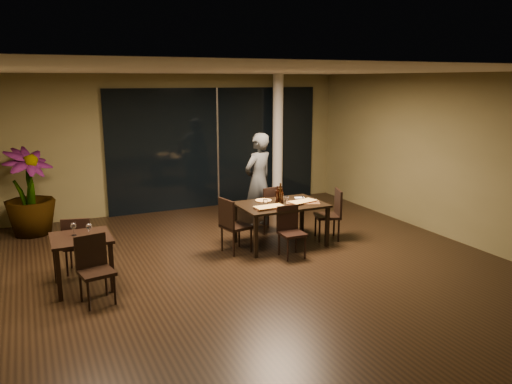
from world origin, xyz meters
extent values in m
plane|color=black|center=(0.00, 0.00, 0.00)|extent=(8.00, 8.00, 0.00)
cube|color=brown|center=(0.00, 4.05, 1.50)|extent=(8.00, 0.10, 3.00)
cube|color=brown|center=(0.00, -4.05, 1.50)|extent=(8.00, 0.10, 3.00)
cube|color=brown|center=(4.05, 0.00, 1.50)|extent=(0.10, 8.00, 3.00)
cube|color=silver|center=(0.00, 0.00, 3.02)|extent=(8.00, 8.00, 0.04)
cube|color=black|center=(1.00, 3.96, 1.35)|extent=(5.00, 0.06, 2.70)
cylinder|color=silver|center=(2.40, 3.65, 1.50)|extent=(0.24, 0.24, 3.00)
cube|color=black|center=(1.00, 0.80, 0.73)|extent=(1.50, 1.00, 0.04)
cube|color=black|center=(0.31, 0.36, 0.35)|extent=(0.06, 0.06, 0.71)
cube|color=black|center=(1.69, 0.36, 0.35)|extent=(0.06, 0.06, 0.71)
cube|color=black|center=(0.31, 1.24, 0.35)|extent=(0.06, 0.06, 0.71)
cube|color=black|center=(1.69, 1.24, 0.35)|extent=(0.06, 0.06, 0.71)
cube|color=black|center=(-2.40, 0.30, 0.73)|extent=(0.80, 0.80, 0.04)
cube|color=black|center=(-2.74, -0.04, 0.35)|extent=(0.06, 0.06, 0.71)
cube|color=black|center=(-2.06, -0.04, 0.35)|extent=(0.06, 0.06, 0.71)
cube|color=black|center=(-2.74, 0.64, 0.35)|extent=(0.06, 0.06, 0.71)
cube|color=black|center=(-2.06, 0.64, 0.35)|extent=(0.06, 0.06, 0.71)
cube|color=black|center=(1.12, 1.61, 0.43)|extent=(0.49, 0.49, 0.05)
cylinder|color=black|center=(1.25, 1.81, 0.21)|extent=(0.03, 0.03, 0.43)
cylinder|color=black|center=(0.92, 1.75, 0.21)|extent=(0.03, 0.03, 0.43)
cylinder|color=black|center=(1.32, 1.47, 0.21)|extent=(0.03, 0.03, 0.43)
cylinder|color=black|center=(0.98, 1.41, 0.21)|extent=(0.03, 0.03, 0.43)
cube|color=black|center=(1.15, 1.42, 0.67)|extent=(0.42, 0.11, 0.48)
cube|color=black|center=(0.87, 0.15, 0.40)|extent=(0.40, 0.40, 0.04)
cylinder|color=black|center=(0.71, -0.01, 0.20)|extent=(0.03, 0.03, 0.40)
cylinder|color=black|center=(1.03, -0.02, 0.20)|extent=(0.03, 0.03, 0.40)
cylinder|color=black|center=(0.71, 0.31, 0.20)|extent=(0.03, 0.03, 0.40)
cylinder|color=black|center=(1.03, 0.30, 0.20)|extent=(0.03, 0.03, 0.40)
cube|color=black|center=(0.87, 0.32, 0.62)|extent=(0.39, 0.04, 0.44)
cube|color=black|center=(0.14, 0.77, 0.45)|extent=(0.52, 0.52, 0.05)
cylinder|color=black|center=(0.35, 0.63, 0.22)|extent=(0.04, 0.04, 0.45)
cylinder|color=black|center=(0.28, 0.99, 0.22)|extent=(0.04, 0.04, 0.45)
cylinder|color=black|center=(0.00, 0.56, 0.22)|extent=(0.04, 0.04, 0.45)
cylinder|color=black|center=(-0.07, 0.91, 0.22)|extent=(0.04, 0.04, 0.45)
cube|color=black|center=(-0.06, 0.73, 0.70)|extent=(0.13, 0.44, 0.50)
cube|color=black|center=(1.91, 0.71, 0.44)|extent=(0.55, 0.55, 0.05)
cylinder|color=black|center=(1.81, 0.93, 0.22)|extent=(0.04, 0.04, 0.44)
cylinder|color=black|center=(1.69, 0.60, 0.22)|extent=(0.04, 0.04, 0.44)
cylinder|color=black|center=(2.14, 0.81, 0.22)|extent=(0.04, 0.04, 0.44)
cylinder|color=black|center=(2.02, 0.48, 0.22)|extent=(0.04, 0.04, 0.44)
cube|color=black|center=(2.10, 0.64, 0.68)|extent=(0.18, 0.42, 0.49)
cube|color=black|center=(-2.38, 0.93, 0.42)|extent=(0.50, 0.50, 0.05)
cylinder|color=black|center=(-2.17, 1.06, 0.21)|extent=(0.03, 0.03, 0.42)
cylinder|color=black|center=(-2.50, 1.14, 0.21)|extent=(0.03, 0.03, 0.42)
cylinder|color=black|center=(-2.26, 0.73, 0.21)|extent=(0.03, 0.03, 0.42)
cylinder|color=black|center=(-2.58, 0.81, 0.21)|extent=(0.03, 0.03, 0.42)
cube|color=black|center=(-2.42, 0.75, 0.66)|extent=(0.41, 0.14, 0.47)
cube|color=black|center=(-2.29, -0.32, 0.42)|extent=(0.48, 0.48, 0.05)
cylinder|color=black|center=(-2.43, -0.51, 0.21)|extent=(0.03, 0.03, 0.42)
cylinder|color=black|center=(-2.10, -0.45, 0.21)|extent=(0.03, 0.03, 0.42)
cylinder|color=black|center=(-2.49, -0.18, 0.21)|extent=(0.03, 0.03, 0.42)
cylinder|color=black|center=(-2.16, -0.12, 0.21)|extent=(0.03, 0.03, 0.42)
cube|color=black|center=(-2.33, -0.13, 0.66)|extent=(0.41, 0.11, 0.47)
imported|color=#2A2D2F|center=(1.11, 1.96, 0.94)|extent=(0.75, 0.64, 1.88)
imported|color=#1F501A|center=(-3.01, 3.31, 0.82)|extent=(1.26, 1.26, 1.65)
cube|color=#442415|center=(0.67, 0.58, 0.76)|extent=(0.53, 0.32, 0.01)
cube|color=#482B17|center=(1.37, 0.68, 0.76)|extent=(0.66, 0.53, 0.01)
cylinder|color=#A63512|center=(0.80, 1.09, 0.76)|extent=(0.28, 0.28, 0.01)
cylinder|color=white|center=(0.72, 0.84, 0.80)|extent=(0.08, 0.08, 0.10)
cylinder|color=white|center=(1.17, 0.91, 0.79)|extent=(0.08, 0.08, 0.09)
cube|color=white|center=(1.59, 0.73, 0.76)|extent=(0.20, 0.16, 0.01)
cube|color=white|center=(1.50, 1.00, 0.76)|extent=(0.20, 0.15, 0.01)
cube|color=white|center=(-2.35, 0.10, 0.76)|extent=(0.19, 0.14, 0.01)
camera|label=1|loc=(-2.97, -6.72, 2.88)|focal=35.00mm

